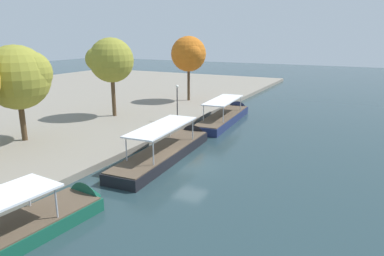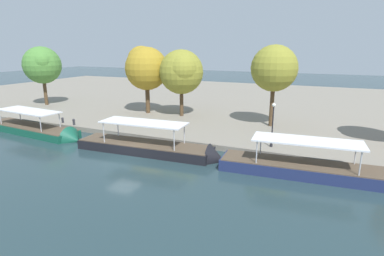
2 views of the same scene
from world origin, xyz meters
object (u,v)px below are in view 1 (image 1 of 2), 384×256
Objects in this scene: tree_2 at (20,76)px; tree_3 at (190,54)px; tour_boat_1 at (168,152)px; tour_boat_2 at (226,118)px; lamp_post at (177,100)px; tree_4 at (109,60)px; mooring_bollard_0 at (0,198)px.

tree_3 is at bearing -8.69° from tree_2.
tree_2 is (-3.70, 13.72, 6.44)m from tour_boat_1.
tour_boat_1 reaches higher than tour_boat_2.
lamp_post is 9.81m from tree_4.
tour_boat_2 is 16.04m from tree_4.
tour_boat_1 is at bearing -156.92° from tree_3.
tree_4 is at bearing 101.37° from lamp_post.
tree_3 is at bearing 9.43° from mooring_bollard_0.
tree_4 is at bearing -1.74° from tree_2.
tour_boat_1 is 14.69m from tour_boat_2.
tour_boat_2 is at bearing -1.93° from tour_boat_1.
mooring_bollard_0 is at bearing -156.31° from tree_4.
tour_boat_2 is at bearing -44.78° from lamp_post.
lamp_post is (23.80, 1.19, 1.99)m from mooring_bollard_0.
tree_4 is at bearing 165.54° from tree_3.
tree_2 is 0.94× the size of tree_4.
mooring_bollard_0 is 0.19× the size of lamp_post.
tree_2 is at bearing 101.64° from tour_boat_1.
tour_boat_1 is 1.53× the size of tree_4.
tour_boat_1 is at bearing -15.03° from mooring_bollard_0.
tree_2 is at bearing 139.82° from tour_boat_2.
tree_3 is (26.42, -4.04, 0.93)m from tree_2.
tour_boat_1 is 18.60× the size of mooring_bollard_0.
mooring_bollard_0 is 23.92m from lamp_post.
tree_4 reaches higher than tree_2.
tree_2 is at bearing 178.26° from tree_4.
tree_3 is 1.02× the size of tree_4.
tree_4 is (-14.22, 3.67, -0.14)m from tree_3.
tour_boat_1 is 17.40m from tree_4.
lamp_post is 14.21m from tree_3.
tour_boat_1 is at bearing -74.90° from tree_2.
tree_2 reaches higher than tour_boat_2.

